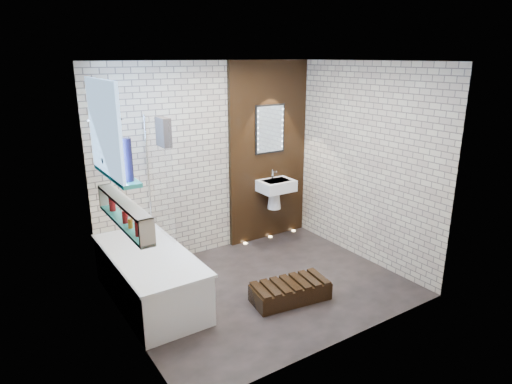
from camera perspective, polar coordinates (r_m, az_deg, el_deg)
ground at (r=5.45m, az=0.89°, el=-12.04°), size 3.20×3.20×0.00m
room_shell at (r=4.95m, az=0.95°, el=1.23°), size 3.24×3.20×2.60m
walnut_panel at (r=6.48m, az=1.59°, el=5.06°), size 1.30×0.06×2.60m
clerestory_window at (r=4.49m, az=-18.60°, el=6.57°), size 0.18×1.00×0.94m
display_niche at (r=4.48m, az=-16.60°, el=-2.55°), size 0.14×1.30×0.26m
bathtub at (r=5.19m, az=-13.48°, el=-10.50°), size 0.79×1.74×0.70m
bath_screen at (r=5.33m, az=-12.29°, el=1.78°), size 0.01×0.78×1.40m
towel at (r=5.01m, az=-11.80°, el=7.54°), size 0.09×0.25×0.32m
shower_head at (r=5.11m, az=-17.58°, el=8.99°), size 0.18×0.18×0.02m
washbasin at (r=6.46m, az=2.55°, el=0.32°), size 0.50×0.36×0.58m
led_mirror at (r=6.39m, az=1.81°, el=8.08°), size 0.50×0.02×0.70m
walnut_step at (r=5.15m, az=4.42°, el=-12.69°), size 0.92×0.51×0.19m
niche_bottles at (r=4.51m, az=-16.63°, el=-2.85°), size 0.06×0.87×0.16m
sill_vases at (r=4.55m, az=-17.52°, el=3.97°), size 0.21×0.65×0.40m
floor_uplights at (r=6.82m, az=1.84°, el=-5.74°), size 0.96×0.06×0.01m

